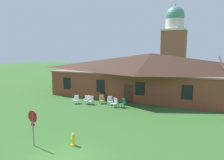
{
  "coord_description": "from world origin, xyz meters",
  "views": [
    {
      "loc": [
        6.78,
        -8.28,
        5.75
      ],
      "look_at": [
        -0.97,
        8.57,
        3.35
      ],
      "focal_mm": 33.32,
      "sensor_mm": 36.0,
      "label": 1
    }
  ],
  "objects_px": {
    "lawn_chair_middle": "(102,99)",
    "lawn_chair_near_door": "(87,99)",
    "fire_hydrant": "(73,140)",
    "stop_sign": "(33,121)",
    "lawn_chair_by_porch": "(76,99)",
    "lawn_chair_left_end": "(91,100)",
    "lawn_chair_far_side": "(114,102)",
    "lawn_chair_under_eave": "(122,103)",
    "trash_bin": "(102,97)",
    "lawn_chair_right_end": "(110,100)"
  },
  "relations": [
    {
      "from": "lawn_chair_far_side",
      "to": "lawn_chair_under_eave",
      "type": "height_order",
      "value": "same"
    },
    {
      "from": "lawn_chair_near_door",
      "to": "fire_hydrant",
      "type": "height_order",
      "value": "lawn_chair_near_door"
    },
    {
      "from": "lawn_chair_middle",
      "to": "trash_bin",
      "type": "bearing_deg",
      "value": 113.71
    },
    {
      "from": "lawn_chair_right_end",
      "to": "trash_bin",
      "type": "xyz_separation_m",
      "value": [
        -1.7,
        1.43,
        -0.0
      ]
    },
    {
      "from": "lawn_chair_far_side",
      "to": "lawn_chair_under_eave",
      "type": "distance_m",
      "value": 0.84
    },
    {
      "from": "lawn_chair_near_door",
      "to": "lawn_chair_under_eave",
      "type": "height_order",
      "value": "same"
    },
    {
      "from": "lawn_chair_left_end",
      "to": "trash_bin",
      "type": "bearing_deg",
      "value": 80.27
    },
    {
      "from": "lawn_chair_by_porch",
      "to": "lawn_chair_right_end",
      "type": "relative_size",
      "value": 1.0
    },
    {
      "from": "lawn_chair_middle",
      "to": "fire_hydrant",
      "type": "xyz_separation_m",
      "value": [
        3.48,
        -10.51,
        -0.12
      ]
    },
    {
      "from": "lawn_chair_left_end",
      "to": "lawn_chair_far_side",
      "type": "bearing_deg",
      "value": 1.01
    },
    {
      "from": "stop_sign",
      "to": "lawn_chair_left_end",
      "type": "relative_size",
      "value": 2.39
    },
    {
      "from": "stop_sign",
      "to": "lawn_chair_by_porch",
      "type": "bearing_deg",
      "value": 110.74
    },
    {
      "from": "lawn_chair_by_porch",
      "to": "lawn_chair_middle",
      "type": "relative_size",
      "value": 1.0
    },
    {
      "from": "lawn_chair_right_end",
      "to": "stop_sign",
      "type": "bearing_deg",
      "value": -89.41
    },
    {
      "from": "stop_sign",
      "to": "trash_bin",
      "type": "height_order",
      "value": "stop_sign"
    },
    {
      "from": "lawn_chair_right_end",
      "to": "lawn_chair_by_porch",
      "type": "bearing_deg",
      "value": -163.36
    },
    {
      "from": "lawn_chair_by_porch",
      "to": "fire_hydrant",
      "type": "distance_m",
      "value": 11.04
    },
    {
      "from": "stop_sign",
      "to": "lawn_chair_middle",
      "type": "relative_size",
      "value": 2.39
    },
    {
      "from": "lawn_chair_right_end",
      "to": "trash_bin",
      "type": "distance_m",
      "value": 2.23
    },
    {
      "from": "stop_sign",
      "to": "lawn_chair_near_door",
      "type": "xyz_separation_m",
      "value": [
        -2.7,
        10.72,
        -1.11
      ]
    },
    {
      "from": "lawn_chair_by_porch",
      "to": "lawn_chair_near_door",
      "type": "xyz_separation_m",
      "value": [
        1.19,
        0.43,
        0.0
      ]
    },
    {
      "from": "lawn_chair_by_porch",
      "to": "lawn_chair_near_door",
      "type": "bearing_deg",
      "value": 19.98
    },
    {
      "from": "trash_bin",
      "to": "lawn_chair_left_end",
      "type": "bearing_deg",
      "value": -99.73
    },
    {
      "from": "lawn_chair_middle",
      "to": "lawn_chair_under_eave",
      "type": "bearing_deg",
      "value": -13.42
    },
    {
      "from": "lawn_chair_left_end",
      "to": "fire_hydrant",
      "type": "distance_m",
      "value": 10.56
    },
    {
      "from": "fire_hydrant",
      "to": "lawn_chair_middle",
      "type": "bearing_deg",
      "value": 108.3
    },
    {
      "from": "stop_sign",
      "to": "lawn_chair_left_end",
      "type": "xyz_separation_m",
      "value": [
        -2.19,
        10.68,
        -1.11
      ]
    },
    {
      "from": "lawn_chair_by_porch",
      "to": "lawn_chair_far_side",
      "type": "relative_size",
      "value": 1.0
    },
    {
      "from": "trash_bin",
      "to": "lawn_chair_by_porch",
      "type": "bearing_deg",
      "value": -128.96
    },
    {
      "from": "lawn_chair_near_door",
      "to": "fire_hydrant",
      "type": "xyz_separation_m",
      "value": [
        4.91,
        -9.64,
        -0.12
      ]
    },
    {
      "from": "lawn_chair_far_side",
      "to": "trash_bin",
      "type": "bearing_deg",
      "value": 140.39
    },
    {
      "from": "lawn_chair_far_side",
      "to": "stop_sign",
      "type": "bearing_deg",
      "value": -93.91
    },
    {
      "from": "lawn_chair_right_end",
      "to": "lawn_chair_under_eave",
      "type": "distance_m",
      "value": 1.75
    },
    {
      "from": "lawn_chair_middle",
      "to": "lawn_chair_under_eave",
      "type": "relative_size",
      "value": 1.0
    },
    {
      "from": "lawn_chair_middle",
      "to": "stop_sign",
      "type": "bearing_deg",
      "value": -83.75
    },
    {
      "from": "lawn_chair_left_end",
      "to": "lawn_chair_far_side",
      "type": "xyz_separation_m",
      "value": [
        2.93,
        0.05,
        0.0
      ]
    },
    {
      "from": "stop_sign",
      "to": "lawn_chair_by_porch",
      "type": "height_order",
      "value": "stop_sign"
    },
    {
      "from": "fire_hydrant",
      "to": "lawn_chair_by_porch",
      "type": "bearing_deg",
      "value": 123.54
    },
    {
      "from": "lawn_chair_under_eave",
      "to": "fire_hydrant",
      "type": "distance_m",
      "value": 9.86
    },
    {
      "from": "lawn_chair_by_porch",
      "to": "lawn_chair_left_end",
      "type": "distance_m",
      "value": 1.75
    },
    {
      "from": "lawn_chair_left_end",
      "to": "trash_bin",
      "type": "xyz_separation_m",
      "value": [
        0.37,
        2.17,
        -0.0
      ]
    },
    {
      "from": "fire_hydrant",
      "to": "trash_bin",
      "type": "xyz_separation_m",
      "value": [
        -4.03,
        11.77,
        0.12
      ]
    },
    {
      "from": "lawn_chair_middle",
      "to": "lawn_chair_near_door",
      "type": "bearing_deg",
      "value": -148.65
    },
    {
      "from": "lawn_chair_middle",
      "to": "lawn_chair_under_eave",
      "type": "distance_m",
      "value": 2.91
    },
    {
      "from": "stop_sign",
      "to": "fire_hydrant",
      "type": "xyz_separation_m",
      "value": [
        2.21,
        1.08,
        -1.23
      ]
    },
    {
      "from": "stop_sign",
      "to": "lawn_chair_left_end",
      "type": "distance_m",
      "value": 10.96
    },
    {
      "from": "lawn_chair_middle",
      "to": "trash_bin",
      "type": "relative_size",
      "value": 0.98
    },
    {
      "from": "lawn_chair_middle",
      "to": "lawn_chair_far_side",
      "type": "distance_m",
      "value": 2.18
    },
    {
      "from": "lawn_chair_far_side",
      "to": "lawn_chair_near_door",
      "type": "bearing_deg",
      "value": -179.78
    },
    {
      "from": "stop_sign",
      "to": "fire_hydrant",
      "type": "bearing_deg",
      "value": 26.15
    }
  ]
}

